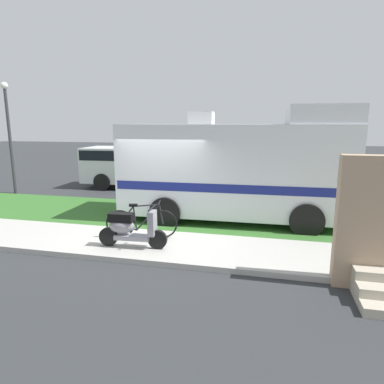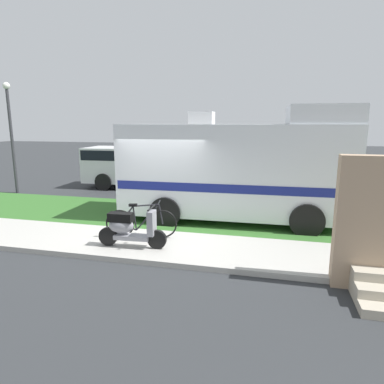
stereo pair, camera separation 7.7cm
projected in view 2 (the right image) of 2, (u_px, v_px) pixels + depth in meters
name	position (u px, v px, depth m)	size (l,w,h in m)	color
ground_plane	(157.00, 232.00, 9.31)	(80.00, 80.00, 0.00)	#2D3033
sidewalk	(140.00, 245.00, 8.15)	(24.00, 2.00, 0.12)	#ADAAA3
grass_strip	(173.00, 216.00, 10.73)	(24.00, 3.40, 0.08)	#336628
motorhome_rv	(238.00, 168.00, 10.04)	(6.59, 2.63, 3.40)	silver
scooter	(129.00, 228.00, 7.75)	(1.62, 0.50, 0.97)	black
bicycle	(141.00, 222.00, 8.39)	(1.74, 0.56, 0.91)	black
pickup_truck_near	(134.00, 166.00, 15.54)	(5.79, 2.26, 1.84)	silver
bottle_green	(355.00, 264.00, 6.61)	(0.08, 0.08, 0.27)	#19722D
bottle_spare	(366.00, 248.00, 7.51)	(0.08, 0.08, 0.22)	navy
street_lamp_post	(11.00, 128.00, 13.93)	(0.28, 0.28, 4.54)	#333338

